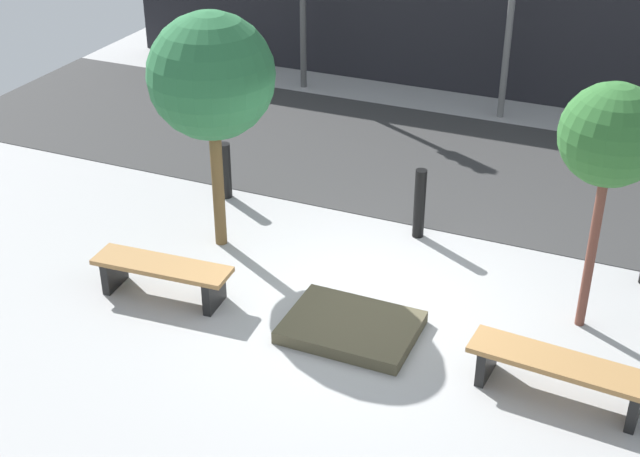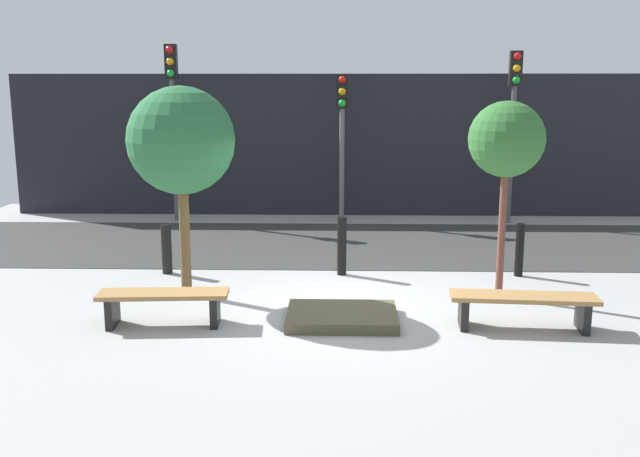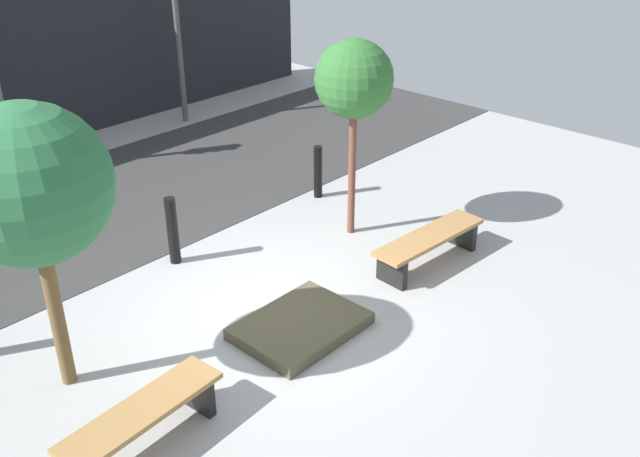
{
  "view_description": "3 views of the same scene",
  "coord_description": "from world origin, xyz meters",
  "px_view_note": "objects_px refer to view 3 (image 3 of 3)",
  "views": [
    {
      "loc": [
        3.03,
        -8.45,
        6.05
      ],
      "look_at": [
        -0.57,
        -0.19,
        1.05
      ],
      "focal_mm": 50.0,
      "sensor_mm": 36.0,
      "label": 1
    },
    {
      "loc": [
        -0.03,
        -9.88,
        3.18
      ],
      "look_at": [
        -0.32,
        -0.02,
        1.19
      ],
      "focal_mm": 40.0,
      "sensor_mm": 36.0,
      "label": 2
    },
    {
      "loc": [
        -5.08,
        -5.59,
        5.14
      ],
      "look_at": [
        0.35,
        -0.6,
        1.28
      ],
      "focal_mm": 40.0,
      "sensor_mm": 36.0,
      "label": 3
    }
  ],
  "objects_px": {
    "bench_left": "(143,419)",
    "bollard_center": "(318,172)",
    "tree_behind_left_bench": "(30,186)",
    "tree_behind_right_bench": "(354,81)",
    "bench_right": "(429,243)",
    "bollard_left": "(173,231)",
    "planter_bed": "(300,326)"
  },
  "relations": [
    {
      "from": "bench_right",
      "to": "bollard_center",
      "type": "height_order",
      "value": "bollard_center"
    },
    {
      "from": "bollard_left",
      "to": "bench_right",
      "type": "bearing_deg",
      "value": -48.21
    },
    {
      "from": "bench_right",
      "to": "tree_behind_left_bench",
      "type": "distance_m",
      "value": 5.39
    },
    {
      "from": "bench_left",
      "to": "bollard_center",
      "type": "distance_m",
      "value": 6.02
    },
    {
      "from": "bench_left",
      "to": "tree_behind_right_bench",
      "type": "height_order",
      "value": "tree_behind_right_bench"
    },
    {
      "from": "planter_bed",
      "to": "tree_behind_right_bench",
      "type": "relative_size",
      "value": 0.51
    },
    {
      "from": "planter_bed",
      "to": "tree_behind_left_bench",
      "type": "bearing_deg",
      "value": 152.69
    },
    {
      "from": "tree_behind_right_bench",
      "to": "bollard_left",
      "type": "xyz_separation_m",
      "value": [
        -2.39,
        1.24,
        -1.87
      ]
    },
    {
      "from": "planter_bed",
      "to": "tree_behind_right_bench",
      "type": "height_order",
      "value": "tree_behind_right_bench"
    },
    {
      "from": "bollard_left",
      "to": "bollard_center",
      "type": "xyz_separation_m",
      "value": [
        2.99,
        0.0,
        -0.05
      ]
    },
    {
      "from": "planter_bed",
      "to": "bollard_left",
      "type": "bearing_deg",
      "value": 90.0
    },
    {
      "from": "tree_behind_right_bench",
      "to": "bollard_left",
      "type": "relative_size",
      "value": 2.95
    },
    {
      "from": "bench_right",
      "to": "bollard_left",
      "type": "relative_size",
      "value": 1.93
    },
    {
      "from": "tree_behind_left_bench",
      "to": "bollard_left",
      "type": "relative_size",
      "value": 3.17
    },
    {
      "from": "bench_left",
      "to": "bollard_center",
      "type": "bearing_deg",
      "value": 22.37
    },
    {
      "from": "bench_right",
      "to": "tree_behind_right_bench",
      "type": "xyz_separation_m",
      "value": [
        0.0,
        1.44,
        2.04
      ]
    },
    {
      "from": "tree_behind_left_bench",
      "to": "bollard_center",
      "type": "bearing_deg",
      "value": 12.98
    },
    {
      "from": "planter_bed",
      "to": "bollard_center",
      "type": "distance_m",
      "value": 3.9
    },
    {
      "from": "tree_behind_left_bench",
      "to": "bollard_left",
      "type": "distance_m",
      "value": 3.27
    },
    {
      "from": "planter_bed",
      "to": "tree_behind_left_bench",
      "type": "distance_m",
      "value": 3.53
    },
    {
      "from": "bench_left",
      "to": "planter_bed",
      "type": "height_order",
      "value": "bench_left"
    },
    {
      "from": "bollard_center",
      "to": "bench_left",
      "type": "bearing_deg",
      "value": -153.57
    },
    {
      "from": "bench_right",
      "to": "planter_bed",
      "type": "relative_size",
      "value": 1.29
    },
    {
      "from": "planter_bed",
      "to": "bollard_left",
      "type": "height_order",
      "value": "bollard_left"
    },
    {
      "from": "bollard_left",
      "to": "planter_bed",
      "type": "bearing_deg",
      "value": -90.0
    },
    {
      "from": "tree_behind_right_bench",
      "to": "bollard_center",
      "type": "relative_size",
      "value": 3.27
    },
    {
      "from": "bench_left",
      "to": "planter_bed",
      "type": "bearing_deg",
      "value": 0.71
    },
    {
      "from": "bench_right",
      "to": "bollard_left",
      "type": "bearing_deg",
      "value": 135.85
    },
    {
      "from": "planter_bed",
      "to": "tree_behind_right_bench",
      "type": "xyz_separation_m",
      "value": [
        2.39,
        1.24,
        2.3
      ]
    },
    {
      "from": "bench_right",
      "to": "bollard_left",
      "type": "height_order",
      "value": "bollard_left"
    },
    {
      "from": "tree_behind_left_bench",
      "to": "planter_bed",
      "type": "bearing_deg",
      "value": -27.31
    },
    {
      "from": "tree_behind_left_bench",
      "to": "tree_behind_right_bench",
      "type": "relative_size",
      "value": 1.07
    }
  ]
}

